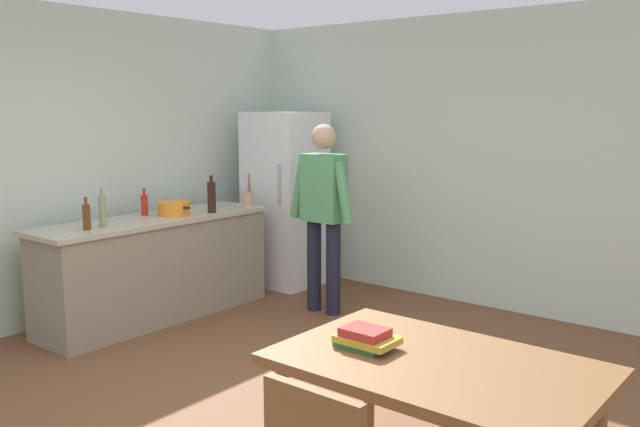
# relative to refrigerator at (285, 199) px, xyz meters

# --- Properties ---
(ground_plane) EXTENTS (14.00, 14.00, 0.00)m
(ground_plane) POSITION_rel_refrigerator_xyz_m (1.90, -2.40, -0.90)
(ground_plane) COLOR brown
(wall_back) EXTENTS (6.40, 0.12, 2.70)m
(wall_back) POSITION_rel_refrigerator_xyz_m (1.90, 0.60, 0.45)
(wall_back) COLOR silver
(wall_back) RESTS_ON ground_plane
(wall_left) EXTENTS (0.12, 5.60, 2.70)m
(wall_left) POSITION_rel_refrigerator_xyz_m (-0.70, -2.20, 0.45)
(wall_left) COLOR silver
(wall_left) RESTS_ON ground_plane
(kitchen_counter) EXTENTS (0.64, 2.20, 0.90)m
(kitchen_counter) POSITION_rel_refrigerator_xyz_m (-0.10, -1.60, -0.45)
(kitchen_counter) COLOR gray
(kitchen_counter) RESTS_ON ground_plane
(refrigerator) EXTENTS (0.70, 0.67, 1.80)m
(refrigerator) POSITION_rel_refrigerator_xyz_m (0.00, 0.00, 0.00)
(refrigerator) COLOR white
(refrigerator) RESTS_ON ground_plane
(person) EXTENTS (0.70, 0.22, 1.70)m
(person) POSITION_rel_refrigerator_xyz_m (0.95, -0.55, 0.08)
(person) COLOR #1E1E2D
(person) RESTS_ON ground_plane
(dining_table) EXTENTS (1.40, 0.90, 0.75)m
(dining_table) POSITION_rel_refrigerator_xyz_m (3.30, -2.70, -0.23)
(dining_table) COLOR brown
(dining_table) RESTS_ON ground_plane
(cooking_pot) EXTENTS (0.40, 0.28, 0.12)m
(cooking_pot) POSITION_rel_refrigerator_xyz_m (-0.06, -1.41, 0.06)
(cooking_pot) COLOR orange
(cooking_pot) RESTS_ON kitchen_counter
(utensil_jar) EXTENTS (0.11, 0.11, 0.32)m
(utensil_jar) POSITION_rel_refrigerator_xyz_m (0.07, -0.62, 0.08)
(utensil_jar) COLOR tan
(utensil_jar) RESTS_ON kitchen_counter
(bottle_sauce_red) EXTENTS (0.06, 0.06, 0.24)m
(bottle_sauce_red) POSITION_rel_refrigerator_xyz_m (-0.25, -1.59, 0.10)
(bottle_sauce_red) COLOR #B22319
(bottle_sauce_red) RESTS_ON kitchen_counter
(bottle_wine_dark) EXTENTS (0.08, 0.08, 0.34)m
(bottle_wine_dark) POSITION_rel_refrigerator_xyz_m (0.09, -1.10, 0.15)
(bottle_wine_dark) COLOR black
(bottle_wine_dark) RESTS_ON kitchen_counter
(bottle_beer_brown) EXTENTS (0.06, 0.06, 0.26)m
(bottle_beer_brown) POSITION_rel_refrigerator_xyz_m (-0.01, -2.31, 0.11)
(bottle_beer_brown) COLOR #5B3314
(bottle_beer_brown) RESTS_ON kitchen_counter
(bottle_vinegar_tall) EXTENTS (0.06, 0.06, 0.32)m
(bottle_vinegar_tall) POSITION_rel_refrigerator_xyz_m (-0.01, -2.16, 0.14)
(bottle_vinegar_tall) COLOR gray
(bottle_vinegar_tall) RESTS_ON kitchen_counter
(book_stack) EXTENTS (0.28, 0.19, 0.10)m
(book_stack) POSITION_rel_refrigerator_xyz_m (2.96, -2.76, -0.10)
(book_stack) COLOR #387A47
(book_stack) RESTS_ON dining_table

